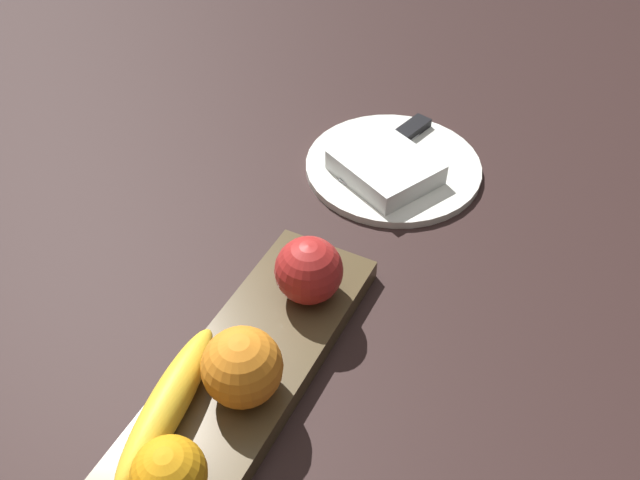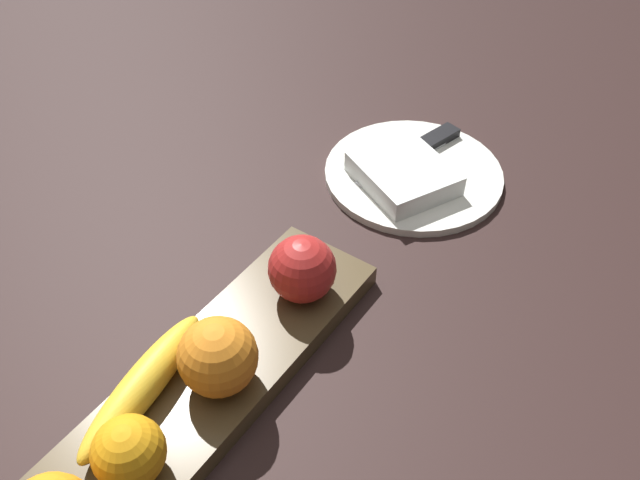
{
  "view_description": "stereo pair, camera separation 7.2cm",
  "coord_description": "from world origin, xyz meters",
  "views": [
    {
      "loc": [
        0.24,
        0.24,
        0.55
      ],
      "look_at": [
        -0.22,
        0.01,
        0.05
      ],
      "focal_mm": 37.93,
      "sensor_mm": 36.0,
      "label": 1
    },
    {
      "loc": [
        0.2,
        0.31,
        0.55
      ],
      "look_at": [
        -0.22,
        0.01,
        0.05
      ],
      "focal_mm": 37.93,
      "sensor_mm": 36.0,
      "label": 2
    }
  ],
  "objects": [
    {
      "name": "ground_plane",
      "position": [
        0.0,
        0.0,
        0.0
      ],
      "size": [
        2.4,
        2.4,
        0.0
      ],
      "primitive_type": "plane",
      "color": "black"
    },
    {
      "name": "fruit_tray",
      "position": [
        -0.01,
        0.01,
        0.01
      ],
      "size": [
        0.48,
        0.12,
        0.02
      ],
      "primitive_type": "cube",
      "color": "#4E3F26",
      "rests_on": "ground_plane"
    },
    {
      "name": "apple",
      "position": [
        -0.17,
        0.02,
        0.06
      ],
      "size": [
        0.07,
        0.07,
        0.07
      ],
      "primitive_type": "sphere",
      "color": "#B52624",
      "rests_on": "fruit_tray"
    },
    {
      "name": "banana",
      "position": [
        0.01,
        -0.02,
        0.04
      ],
      "size": [
        0.18,
        0.06,
        0.03
      ],
      "primitive_type": "ellipsoid",
      "rotation": [
        0.0,
        0.0,
        0.16
      ],
      "color": "yellow",
      "rests_on": "fruit_tray"
    },
    {
      "name": "orange_near_apple",
      "position": [
        0.07,
        0.02,
        0.05
      ],
      "size": [
        0.06,
        0.06,
        0.06
      ],
      "primitive_type": "sphere",
      "color": "orange",
      "rests_on": "fruit_tray"
    },
    {
      "name": "orange_center",
      "position": [
        -0.04,
        0.02,
        0.06
      ],
      "size": [
        0.07,
        0.07,
        0.07
      ],
      "primitive_type": "sphere",
      "color": "orange",
      "rests_on": "fruit_tray"
    },
    {
      "name": "dinner_plate",
      "position": [
        -0.43,
        0.01,
        0.01
      ],
      "size": [
        0.23,
        0.23,
        0.01
      ],
      "primitive_type": "cylinder",
      "color": "white",
      "rests_on": "ground_plane"
    },
    {
      "name": "folded_napkin",
      "position": [
        -0.41,
        0.01,
        0.02
      ],
      "size": [
        0.14,
        0.15,
        0.03
      ],
      "primitive_type": "cube",
      "rotation": [
        0.0,
        0.0,
        -0.45
      ],
      "color": "white",
      "rests_on": "dinner_plate"
    },
    {
      "name": "knife",
      "position": [
        -0.48,
        -0.0,
        0.02
      ],
      "size": [
        0.18,
        0.07,
        0.01
      ],
      "rotation": [
        0.0,
        0.0,
        -0.25
      ],
      "color": "silver",
      "rests_on": "dinner_plate"
    }
  ]
}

